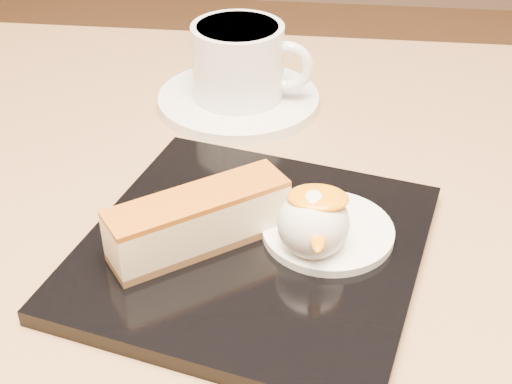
# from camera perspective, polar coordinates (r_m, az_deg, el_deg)

# --- Properties ---
(dessert_plate) EXTENTS (0.27, 0.27, 0.01)m
(dessert_plate) POSITION_cam_1_polar(r_m,az_deg,el_deg) (0.49, -0.27, -4.64)
(dessert_plate) COLOR black
(dessert_plate) RESTS_ON table
(cheesecake) EXTENTS (0.12, 0.10, 0.04)m
(cheesecake) POSITION_cam_1_polar(r_m,az_deg,el_deg) (0.47, -4.60, -2.28)
(cheesecake) COLOR brown
(cheesecake) RESTS_ON dessert_plate
(cream_smear) EXTENTS (0.09, 0.09, 0.01)m
(cream_smear) POSITION_cam_1_polar(r_m,az_deg,el_deg) (0.49, 5.77, -3.12)
(cream_smear) COLOR white
(cream_smear) RESTS_ON dessert_plate
(ice_cream_scoop) EXTENTS (0.05, 0.05, 0.05)m
(ice_cream_scoop) POSITION_cam_1_polar(r_m,az_deg,el_deg) (0.46, 4.60, -2.51)
(ice_cream_scoop) COLOR white
(ice_cream_scoop) RESTS_ON cream_smear
(mango_sauce) EXTENTS (0.04, 0.03, 0.01)m
(mango_sauce) POSITION_cam_1_polar(r_m,az_deg,el_deg) (0.45, 4.98, -0.47)
(mango_sauce) COLOR orange
(mango_sauce) RESTS_ON ice_cream_scoop
(mint_sprig) EXTENTS (0.04, 0.03, 0.00)m
(mint_sprig) POSITION_cam_1_polar(r_m,az_deg,el_deg) (0.51, 2.59, -0.79)
(mint_sprig) COLOR #348C2E
(mint_sprig) RESTS_ON cream_smear
(saucer) EXTENTS (0.15, 0.15, 0.01)m
(saucer) POSITION_cam_1_polar(r_m,az_deg,el_deg) (0.67, -1.40, 7.38)
(saucer) COLOR white
(saucer) RESTS_ON table
(coffee_cup) EXTENTS (0.11, 0.08, 0.07)m
(coffee_cup) POSITION_cam_1_polar(r_m,az_deg,el_deg) (0.65, -1.27, 10.49)
(coffee_cup) COLOR white
(coffee_cup) RESTS_ON saucer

